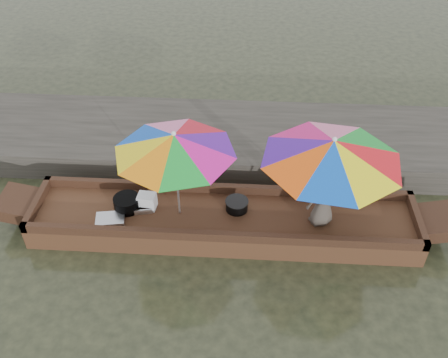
# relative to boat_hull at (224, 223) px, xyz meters

# --- Properties ---
(water) EXTENTS (80.00, 80.00, 0.00)m
(water) POSITION_rel_boat_hull_xyz_m (0.00, 0.00, -0.17)
(water) COLOR black
(water) RESTS_ON ground
(dock) EXTENTS (22.00, 2.20, 0.50)m
(dock) POSITION_rel_boat_hull_xyz_m (0.00, 2.20, 0.08)
(dock) COLOR #2D2B26
(dock) RESTS_ON ground
(boat_hull) EXTENTS (6.11, 1.20, 0.35)m
(boat_hull) POSITION_rel_boat_hull_xyz_m (0.00, 0.00, 0.00)
(boat_hull) COLOR #422C1C
(boat_hull) RESTS_ON water
(cooking_pot) EXTENTS (0.42, 0.42, 0.22)m
(cooking_pot) POSITION_rel_boat_hull_xyz_m (-1.55, 0.05, 0.29)
(cooking_pot) COLOR black
(cooking_pot) RESTS_ON boat_hull
(tray_crayfish) EXTENTS (0.49, 0.39, 0.09)m
(tray_crayfish) POSITION_rel_boat_hull_xyz_m (-1.38, 0.06, 0.22)
(tray_crayfish) COLOR silver
(tray_crayfish) RESTS_ON boat_hull
(tray_scallop) EXTENTS (0.49, 0.38, 0.06)m
(tray_scallop) POSITION_rel_boat_hull_xyz_m (-1.76, -0.24, 0.21)
(tray_scallop) COLOR silver
(tray_scallop) RESTS_ON boat_hull
(charcoal_grill) EXTENTS (0.35, 0.35, 0.16)m
(charcoal_grill) POSITION_rel_boat_hull_xyz_m (0.20, 0.14, 0.26)
(charcoal_grill) COLOR black
(charcoal_grill) RESTS_ON boat_hull
(supply_bag) EXTENTS (0.30, 0.24, 0.26)m
(supply_bag) POSITION_rel_boat_hull_xyz_m (-1.23, 0.09, 0.30)
(supply_bag) COLOR silver
(supply_bag) RESTS_ON boat_hull
(vendor) EXTENTS (0.59, 0.54, 1.01)m
(vendor) POSITION_rel_boat_hull_xyz_m (1.50, -0.06, 0.68)
(vendor) COLOR #49423A
(vendor) RESTS_ON boat_hull
(umbrella_bow) EXTENTS (1.99, 1.99, 1.55)m
(umbrella_bow) POSITION_rel_boat_hull_xyz_m (-0.70, 0.00, 0.95)
(umbrella_bow) COLOR #5914A5
(umbrella_bow) RESTS_ON boat_hull
(umbrella_stern) EXTENTS (2.51, 2.51, 1.55)m
(umbrella_stern) POSITION_rel_boat_hull_xyz_m (1.54, 0.00, 0.95)
(umbrella_stern) COLOR green
(umbrella_stern) RESTS_ON boat_hull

